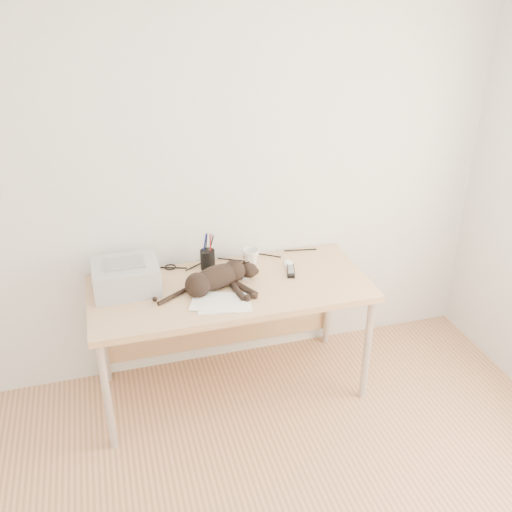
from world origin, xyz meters
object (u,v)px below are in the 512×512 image
object	(u,v)px
desk	(228,298)
mouse	(289,262)
cat	(215,279)
printer	(126,276)
mug	(251,256)
pen_cup	(208,259)

from	to	relation	value
desk	mouse	distance (m)	0.44
cat	mouse	distance (m)	0.53
printer	mug	bearing A→B (deg)	8.07
desk	printer	bearing A→B (deg)	176.38
pen_cup	mouse	size ratio (longest dim) A/B	2.00
pen_cup	mouse	xyz separation A→B (m)	(0.49, -0.09, -0.04)
cat	mouse	world-z (taller)	cat
mug	pen_cup	world-z (taller)	pen_cup
mug	pen_cup	xyz separation A→B (m)	(-0.27, 0.01, 0.01)
cat	pen_cup	world-z (taller)	pen_cup
printer	pen_cup	size ratio (longest dim) A/B	1.61
mouse	printer	bearing A→B (deg)	-177.25
desk	mug	size ratio (longest dim) A/B	15.10
pen_cup	mouse	bearing A→B (deg)	-10.20
cat	pen_cup	distance (m)	0.25
mug	mouse	bearing A→B (deg)	-19.23
mug	pen_cup	distance (m)	0.27
cat	pen_cup	bearing A→B (deg)	69.14
desk	mug	bearing A→B (deg)	37.51
printer	pen_cup	distance (m)	0.50
desk	printer	distance (m)	0.61
cat	printer	bearing A→B (deg)	145.67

